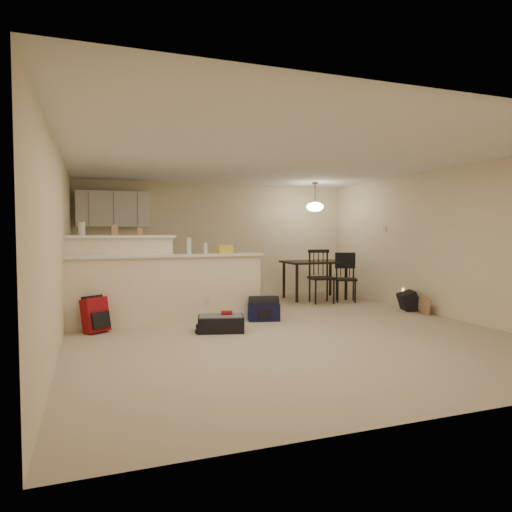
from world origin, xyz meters
name	(u,v)px	position (x,y,z in m)	size (l,w,h in m)	color
room	(278,245)	(0.00, 0.00, 1.25)	(7.00, 7.02, 2.50)	#C4B397
breakfast_bar	(151,285)	(-1.76, 0.98, 0.61)	(3.08, 0.58, 1.39)	#F8E9C8
upper_cabinets	(113,209)	(-2.20, 3.32, 1.90)	(1.40, 0.34, 0.70)	white
kitchen_counter	(125,281)	(-2.00, 3.19, 0.45)	(1.80, 0.60, 0.90)	white
thermostat	(385,229)	(2.98, 1.55, 1.50)	(0.02, 0.12, 0.12)	beige
jar	(82,229)	(-2.75, 1.12, 1.49)	(0.10, 0.10, 0.20)	silver
cereal_box	(115,230)	(-2.28, 1.12, 1.47)	(0.10, 0.07, 0.16)	#AA8158
small_box	(140,231)	(-1.90, 1.12, 1.45)	(0.08, 0.06, 0.12)	#AA8158
bottle_a	(189,246)	(-1.16, 0.90, 1.22)	(0.07, 0.07, 0.26)	silver
bottle_b	(206,248)	(-0.89, 0.90, 1.18)	(0.06, 0.06, 0.18)	silver
bag_lump	(225,249)	(-0.57, 0.90, 1.16)	(0.22, 0.18, 0.14)	#AA8158
dining_table	(315,266)	(1.89, 2.50, 0.72)	(1.33, 0.90, 0.82)	black
pendant_lamp	(315,206)	(1.89, 2.50, 1.99)	(0.36, 0.36, 0.62)	brown
dining_chair_near	(322,276)	(1.76, 1.93, 0.54)	(0.47, 0.45, 1.08)	black
dining_chair_far	(346,278)	(2.32, 1.93, 0.49)	(0.43, 0.41, 0.99)	black
suitcase	(221,324)	(-0.87, 0.06, 0.11)	(0.66, 0.43, 0.22)	black
red_backpack	(95,315)	(-2.58, 0.61, 0.25)	(0.33, 0.21, 0.50)	maroon
navy_duffel	(264,312)	(0.00, 0.61, 0.14)	(0.50, 0.28, 0.28)	#111337
black_daypack	(408,301)	(2.85, 0.61, 0.17)	(0.38, 0.27, 0.34)	black
cardboard_sheet	(424,305)	(2.85, 0.18, 0.16)	(0.42, 0.02, 0.32)	#AA8158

